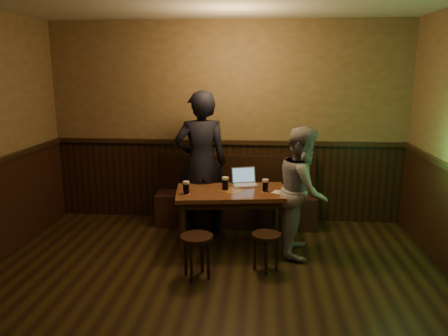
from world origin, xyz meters
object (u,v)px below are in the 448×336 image
Objects in this scene: person_suit at (201,163)px; pint_left at (186,188)px; pint_mid at (225,184)px; stool_right at (266,241)px; laptop at (245,181)px; pub_table at (232,198)px; stool_left at (197,244)px; pint_right at (265,185)px; bench at (236,202)px; person_grey at (303,191)px.

pint_left is at bearing 68.39° from person_suit.
pint_left is at bearing -154.53° from pint_mid.
stool_right is 1.05m from laptop.
stool_left is (-0.30, -0.86, -0.25)m from pub_table.
pub_table is at bearing 177.68° from pint_right.
pub_table is 9.15× the size of pint_right.
pint_mid is (-0.08, 0.01, 0.18)m from pub_table.
pub_table is 8.67× the size of pint_mid.
person_grey is (0.83, -0.92, 0.44)m from bench.
pint_left reaches higher than pub_table.
person_suit is (-0.57, 0.17, 0.17)m from laptop.
stool_left is at bearing -128.23° from laptop.
person_grey reaches higher than stool_right.
laptop reaches higher than stool_right.
pint_mid is at bearing -146.72° from laptop.
pub_table is at bearing 70.58° from stool_left.
pub_table is (-0.00, -0.82, 0.31)m from bench.
laptop is at bearing 68.95° from person_grey.
pint_left is 0.49m from pint_mid.
person_suit reaches higher than person_grey.
stool_left is at bearing 81.95° from person_suit.
bench reaches higher than stool_left.
pub_table reaches higher than stool_right.
stool_left is 0.25× the size of person_suit.
laptop reaches higher than pint_right.
bench is 0.88m from pub_table.
pint_left is (-0.94, 0.44, 0.45)m from stool_right.
pint_left is (-0.52, -0.20, 0.17)m from pub_table.
pint_left reaches higher than stool_left.
stool_left is 1.42m from person_grey.
stool_left is at bearing -104.23° from pint_mid.
pint_right is at bearing -10.34° from pub_table.
person_suit is (-0.13, 1.31, 0.57)m from stool_left.
bench is at bearing 105.87° from stool_right.
pint_left reaches higher than stool_right.
pub_table reaches higher than stool_left.
stool_right is 0.77m from pint_right.
stool_left is at bearing -117.44° from pub_table.
pint_left reaches higher than pint_right.
pint_mid reaches higher than stool_right.
person_grey is at bearing -45.64° from laptop.
laptop is 0.24× the size of person_grey.
pint_mid is 0.58m from person_suit.
pub_table is 0.43m from pint_right.
pint_mid is 0.35m from laptop.
pint_left is at bearing 154.91° from stool_right.
laptop is (0.44, 1.14, 0.40)m from stool_left.
pint_left is at bearing -168.95° from pint_right.
bench is 1.17× the size of person_suit.
bench reaches higher than pub_table.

